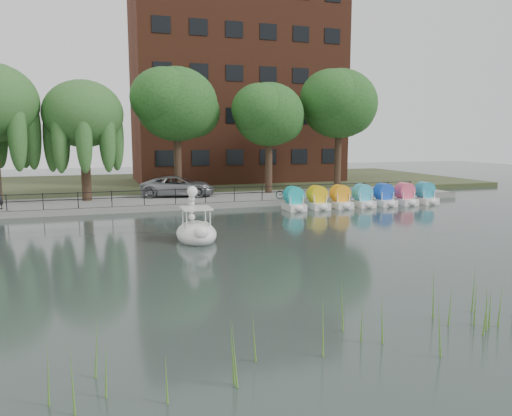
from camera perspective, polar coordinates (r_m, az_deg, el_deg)
ground_plane at (r=20.95m, az=2.14°, el=-5.09°), size 120.00×120.00×0.00m
promenade at (r=36.11m, az=-6.74°, el=0.85°), size 40.00×6.00×0.40m
kerb at (r=33.26m, az=-5.72°, el=0.23°), size 40.00×0.25×0.40m
land_strip at (r=49.83m, az=-9.98°, el=2.81°), size 60.00×22.00×0.36m
railing at (r=33.33m, az=-5.81°, el=1.88°), size 32.00×0.05×1.00m
apartment_building at (r=51.26m, az=-2.26°, el=13.35°), size 20.00×10.07×18.00m
willow_mid at (r=36.13m, az=-19.16°, el=10.07°), size 5.32×5.32×8.15m
broadleaf_center at (r=37.66m, az=-9.07°, el=11.57°), size 6.00×6.00×9.25m
broadleaf_right at (r=38.91m, az=1.48°, el=10.57°), size 5.40×5.40×8.32m
broadleaf_far at (r=42.49m, az=9.47°, el=11.64°), size 6.30×6.30×9.71m
minivan at (r=37.02m, az=-8.89°, el=2.64°), size 4.29×6.69×1.72m
bicycle at (r=35.22m, az=3.67°, el=1.85°), size 1.25×1.82×1.00m
swan_boat at (r=23.33m, az=-6.87°, el=-2.41°), size 1.92×3.04×2.46m
pedal_boat_row at (r=35.02m, az=12.08°, el=1.17°), size 11.35×1.70×1.40m
reed_bank at (r=13.91m, az=24.41°, el=-10.27°), size 24.00×2.40×1.20m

